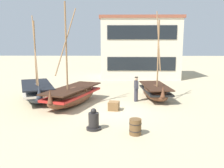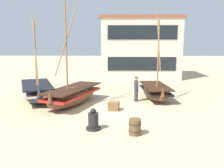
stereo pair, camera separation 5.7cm
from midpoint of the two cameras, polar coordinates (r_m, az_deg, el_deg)
ground_plane at (r=14.05m, az=0.02°, el=-6.33°), size 120.00×120.00×0.00m
fishing_boat_near_left at (r=17.07m, az=-17.51°, el=-1.66°), size 3.59×5.25×5.75m
fishing_boat_centre_large at (r=15.33m, az=-9.27°, el=-2.66°), size 3.27×5.29×6.28m
fishing_boat_far_right at (r=17.01m, az=10.44°, el=-1.70°), size 1.89×4.24×6.04m
fisherman_by_hull at (r=16.05m, az=5.93°, el=-1.28°), size 0.29×0.40×1.68m
capstan_winch at (r=10.99m, az=-4.36°, el=-8.87°), size 0.69×0.69×1.00m
wooden_barrel at (r=10.42m, az=5.68°, el=-10.21°), size 0.56×0.56×0.70m
cargo_crate at (r=14.03m, az=0.53°, el=-5.28°), size 0.70×0.70×0.51m
harbor_building_main at (r=27.61m, az=6.72°, el=8.65°), size 8.78×5.69×6.72m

